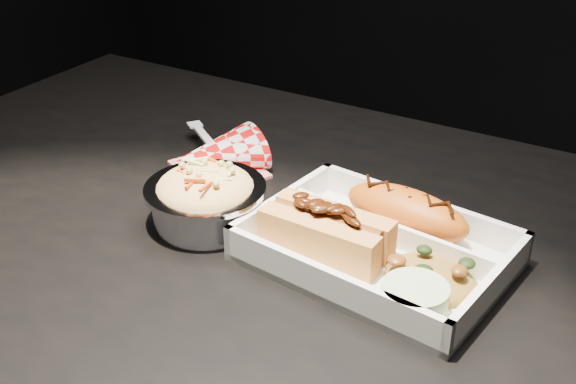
{
  "coord_description": "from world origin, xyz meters",
  "views": [
    {
      "loc": [
        0.33,
        -0.53,
        1.17
      ],
      "look_at": [
        0.0,
        0.02,
        0.81
      ],
      "focal_mm": 45.0,
      "sensor_mm": 36.0,
      "label": 1
    }
  ],
  "objects_px": {
    "fried_pastry": "(406,212)",
    "hotdog": "(326,229)",
    "foil_coleslaw_cup": "(206,196)",
    "napkin_fork": "(217,154)",
    "food_tray": "(378,252)",
    "dining_table": "(275,320)"
  },
  "relations": [
    {
      "from": "fried_pastry",
      "to": "hotdog",
      "type": "distance_m",
      "value": 0.09
    },
    {
      "from": "foil_coleslaw_cup",
      "to": "napkin_fork",
      "type": "xyz_separation_m",
      "value": [
        -0.07,
        0.12,
        -0.02
      ]
    },
    {
      "from": "hotdog",
      "to": "foil_coleslaw_cup",
      "type": "distance_m",
      "value": 0.14
    },
    {
      "from": "food_tray",
      "to": "fried_pastry",
      "type": "bearing_deg",
      "value": 90.0
    },
    {
      "from": "fried_pastry",
      "to": "foil_coleslaw_cup",
      "type": "height_order",
      "value": "foil_coleslaw_cup"
    },
    {
      "from": "napkin_fork",
      "to": "food_tray",
      "type": "bearing_deg",
      "value": 16.2
    },
    {
      "from": "dining_table",
      "to": "fried_pastry",
      "type": "xyz_separation_m",
      "value": [
        0.11,
        0.09,
        0.12
      ]
    },
    {
      "from": "dining_table",
      "to": "napkin_fork",
      "type": "height_order",
      "value": "napkin_fork"
    },
    {
      "from": "dining_table",
      "to": "fried_pastry",
      "type": "relative_size",
      "value": 8.49
    },
    {
      "from": "food_tray",
      "to": "foil_coleslaw_cup",
      "type": "relative_size",
      "value": 2.05
    },
    {
      "from": "dining_table",
      "to": "hotdog",
      "type": "bearing_deg",
      "value": 19.36
    },
    {
      "from": "dining_table",
      "to": "food_tray",
      "type": "distance_m",
      "value": 0.15
    },
    {
      "from": "dining_table",
      "to": "food_tray",
      "type": "bearing_deg",
      "value": 21.54
    },
    {
      "from": "fried_pastry",
      "to": "hotdog",
      "type": "xyz_separation_m",
      "value": [
        -0.05,
        -0.08,
        0.0
      ]
    },
    {
      "from": "foil_coleslaw_cup",
      "to": "napkin_fork",
      "type": "relative_size",
      "value": 0.8
    },
    {
      "from": "fried_pastry",
      "to": "napkin_fork",
      "type": "height_order",
      "value": "napkin_fork"
    },
    {
      "from": "fried_pastry",
      "to": "napkin_fork",
      "type": "bearing_deg",
      "value": 172.25
    },
    {
      "from": "food_tray",
      "to": "napkin_fork",
      "type": "distance_m",
      "value": 0.28
    },
    {
      "from": "food_tray",
      "to": "foil_coleslaw_cup",
      "type": "height_order",
      "value": "foil_coleslaw_cup"
    },
    {
      "from": "dining_table",
      "to": "fried_pastry",
      "type": "height_order",
      "value": "fried_pastry"
    },
    {
      "from": "hotdog",
      "to": "dining_table",
      "type": "bearing_deg",
      "value": -158.45
    },
    {
      "from": "dining_table",
      "to": "foil_coleslaw_cup",
      "type": "distance_m",
      "value": 0.16
    }
  ]
}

